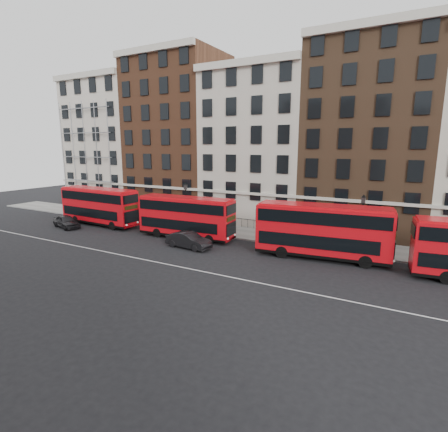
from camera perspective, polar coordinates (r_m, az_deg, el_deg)
The scene contains 13 objects.
ground at distance 31.26m, azimuth -7.50°, elevation -6.66°, with size 120.00×120.00×0.00m, color black.
pavement at distance 39.82m, azimuth 1.50°, elevation -2.50°, with size 80.00×5.00×0.15m, color gray.
kerb at distance 37.69m, azimuth -0.26°, elevation -3.30°, with size 80.00×0.30×0.16m, color gray.
road_centre_line at distance 29.76m, azimuth -9.80°, elevation -7.66°, with size 70.00×0.12×0.01m, color white.
building_terrace at distance 45.46m, azimuth 5.61°, elevation 12.10°, with size 64.00×11.95×22.00m.
bus_a at distance 45.59m, azimuth -19.73°, elevation 1.65°, with size 10.97×2.98×4.57m.
bus_b at distance 36.95m, azimuth -6.25°, elevation -0.04°, with size 10.59×3.13×4.39m.
bus_c at distance 31.12m, azimuth 15.69°, elevation -2.24°, with size 11.44×3.89×4.71m.
car_rear at distance 45.80m, azimuth -24.35°, elevation -0.82°, with size 1.78×4.41×1.50m, color black.
car_front at distance 33.69m, azimuth -5.82°, elevation -3.93°, with size 1.62×4.65×1.53m, color black.
lamp_post_left at distance 40.61m, azimuth -6.25°, elevation 2.03°, with size 0.44×0.44×5.33m.
lamp_post_right at distance 33.09m, azimuth 21.57°, elevation -0.84°, with size 0.44×0.44×5.33m.
iron_railings at distance 41.60m, azimuth 2.90°, elevation -1.10°, with size 6.60×0.06×1.00m, color black, non-canonical shape.
Camera 1 is at (17.83, -23.80, 9.63)m, focal length 28.00 mm.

